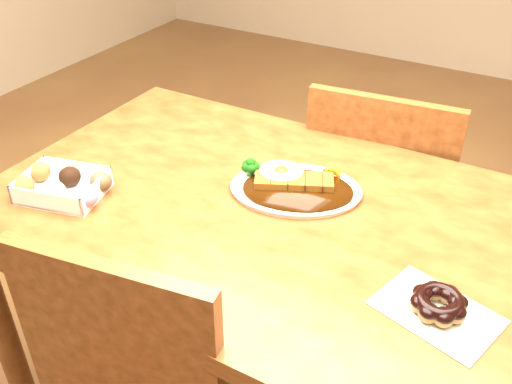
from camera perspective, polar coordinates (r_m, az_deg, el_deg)
The scene contains 5 objects.
table at distance 1.29m, azimuth 0.46°, elevation -4.96°, with size 1.20×0.80×0.75m.
chair_far at distance 1.77m, azimuth 12.27°, elevation -0.96°, with size 0.46×0.46×0.87m.
katsu_curry_plate at distance 1.28m, azimuth 3.80°, elevation 0.63°, with size 0.34×0.30×0.06m.
donut_box at distance 1.33m, azimuth -18.80°, elevation 0.68°, with size 0.22×0.17×0.05m.
pon_de_ring at distance 1.03m, azimuth 17.78°, elevation -10.63°, with size 0.23×0.19×0.04m.
Camera 1 is at (0.49, -0.88, 1.46)m, focal length 40.00 mm.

